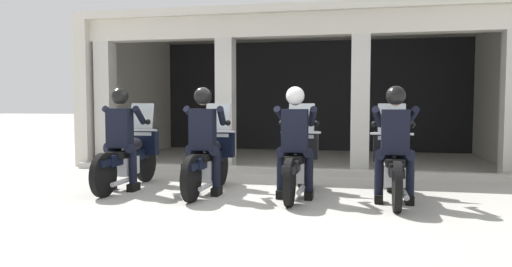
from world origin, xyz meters
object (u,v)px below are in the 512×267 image
object	(u,v)px
police_officer_far_left	(121,130)
motorcycle_center_left	(210,159)
police_officer_center_left	(203,131)
police_officer_center_right	(295,133)
police_officer_far_right	(395,134)
motorcycle_far_left	(130,156)
motorcycle_far_right	(393,164)
motorcycle_center_right	(298,161)

from	to	relation	value
police_officer_far_left	motorcycle_center_left	distance (m)	1.44
police_officer_center_left	police_officer_center_right	distance (m)	1.35
police_officer_center_right	police_officer_far_right	distance (m)	1.35
motorcycle_far_left	police_officer_far_left	distance (m)	0.52
police_officer_far_left	police_officer_center_left	xyz separation A→B (m)	(1.35, -0.06, 0.00)
motorcycle_center_left	police_officer_center_right	size ratio (longest dim) A/B	1.29
police_officer_far_right	police_officer_far_left	bearing A→B (deg)	170.91
police_officer_center_left	motorcycle_far_right	size ratio (longest dim) A/B	0.78
motorcycle_center_left	police_officer_center_left	world-z (taller)	police_officer_center_left
police_officer_far_left	police_officer_center_left	bearing A→B (deg)	-8.90
police_officer_far_left	motorcycle_center_left	world-z (taller)	police_officer_far_left
motorcycle_far_left	motorcycle_far_right	bearing A→B (deg)	-7.55
police_officer_center_left	motorcycle_far_right	bearing A→B (deg)	-3.02
motorcycle_far_left	police_officer_far_left	xyz separation A→B (m)	(-0.00, -0.28, 0.44)
motorcycle_center_left	motorcycle_center_right	xyz separation A→B (m)	(1.35, 0.01, 0.00)
motorcycle_center_left	police_officer_center_left	bearing A→B (deg)	-98.69
motorcycle_far_left	motorcycle_center_left	size ratio (longest dim) A/B	1.00
motorcycle_center_right	police_officer_far_left	bearing A→B (deg)	177.51
police_officer_center_left	motorcycle_far_right	world-z (taller)	police_officer_center_left
police_officer_far_left	police_officer_far_right	xyz separation A→B (m)	(4.06, -0.09, 0.00)
motorcycle_center_right	motorcycle_far_right	bearing A→B (deg)	-9.11
motorcycle_center_right	police_officer_center_right	xyz separation A→B (m)	(-0.00, -0.28, 0.44)
police_officer_center_right	police_officer_far_right	xyz separation A→B (m)	(1.35, -0.04, 0.00)
motorcycle_center_right	motorcycle_far_right	size ratio (longest dim) A/B	1.00
police_officer_far_left	police_officer_center_right	world-z (taller)	same
police_officer_far_left	police_officer_far_right	distance (m)	4.06
motorcycle_far_right	police_officer_far_right	bearing A→B (deg)	-98.10
police_officer_far_right	motorcycle_center_left	bearing A→B (deg)	165.60
police_officer_far_left	motorcycle_center_right	size ratio (longest dim) A/B	0.78
motorcycle_center_right	police_officer_far_right	world-z (taller)	police_officer_far_right
police_officer_far_left	police_officer_center_left	distance (m)	1.35
motorcycle_center_right	police_officer_center_left	bearing A→B (deg)	-175.11
motorcycle_center_left	motorcycle_far_right	bearing A→B (deg)	-9.01
police_officer_center_left	police_officer_far_right	distance (m)	2.71
police_officer_far_left	motorcycle_far_left	bearing A→B (deg)	83.43
police_officer_center_left	motorcycle_far_left	bearing A→B (deg)	157.25
police_officer_far_right	motorcycle_center_right	bearing A→B (deg)	158.71
motorcycle_far_right	motorcycle_far_left	bearing A→B (deg)	170.91
motorcycle_far_left	motorcycle_center_right	xyz separation A→B (m)	(2.70, -0.05, 0.00)
motorcycle_far_right	police_officer_far_left	bearing A→B (deg)	174.91
motorcycle_far_left	motorcycle_center_left	distance (m)	1.35
motorcycle_center_right	police_officer_center_right	bearing A→B (deg)	-97.70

